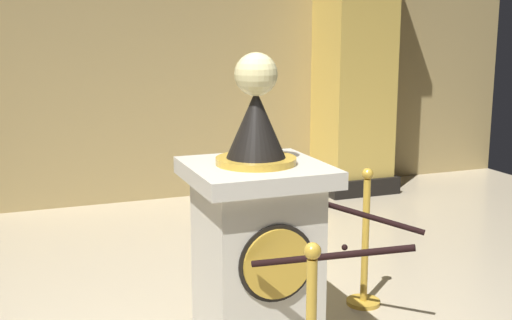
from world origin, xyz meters
name	(u,v)px	position (x,y,z in m)	size (l,w,h in m)	color
back_wall	(122,48)	(0.00, 4.25, 1.71)	(10.01, 0.16, 3.41)	tan
pedestal_clock	(256,237)	(0.10, 0.42, 0.71)	(0.79, 0.79, 1.80)	beige
stanchion_far	(365,258)	(1.05, 0.75, 0.34)	(0.24, 0.24, 0.99)	gold
velvet_rope	(345,233)	(0.52, 0.10, 0.79)	(1.21, 1.22, 0.22)	black
column_right	(354,54)	(2.63, 3.82, 1.63)	(0.90, 0.90, 3.28)	black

